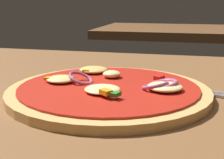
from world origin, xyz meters
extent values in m
cube|color=brown|center=(0.00, 0.00, 0.02)|extent=(1.45, 0.83, 0.04)
cylinder|color=tan|center=(0.00, 0.02, 0.05)|extent=(0.30, 0.30, 0.01)
cylinder|color=red|center=(0.00, 0.02, 0.05)|extent=(0.26, 0.26, 0.00)
ellipsoid|color=#F4DB8E|center=(-0.01, 0.08, 0.06)|extent=(0.03, 0.03, 0.01)
ellipsoid|color=#F4DB8E|center=(0.00, -0.01, 0.06)|extent=(0.05, 0.05, 0.01)
ellipsoid|color=#EFCC72|center=(-0.08, 0.03, 0.06)|extent=(0.04, 0.04, 0.01)
ellipsoid|color=#F4DB8E|center=(0.08, 0.02, 0.06)|extent=(0.05, 0.05, 0.01)
ellipsoid|color=#E5BC60|center=(-0.05, 0.11, 0.06)|extent=(0.05, 0.05, 0.01)
torus|color=#B25984|center=(0.07, 0.02, 0.06)|extent=(0.05, 0.05, 0.02)
torus|color=#B25984|center=(0.08, 0.03, 0.06)|extent=(0.05, 0.05, 0.01)
torus|color=#B25984|center=(-0.05, 0.03, 0.06)|extent=(0.04, 0.05, 0.02)
cube|color=#2D8C28|center=(0.02, -0.04, 0.06)|extent=(0.01, 0.02, 0.01)
cube|color=orange|center=(-0.06, 0.09, 0.06)|extent=(0.01, 0.01, 0.00)
cube|color=orange|center=(0.01, -0.04, 0.06)|extent=(0.02, 0.02, 0.01)
cube|color=orange|center=(-0.10, 0.02, 0.06)|extent=(0.01, 0.01, 0.00)
cube|color=red|center=(0.07, 0.06, 0.06)|extent=(0.02, 0.02, 0.01)
cube|color=silver|center=(0.16, 0.07, 0.04)|extent=(0.04, 0.01, 0.00)
cube|color=silver|center=(0.16, 0.06, 0.04)|extent=(0.04, 0.01, 0.00)
cube|color=silver|center=(0.16, 0.06, 0.04)|extent=(0.04, 0.01, 0.00)
cube|color=silver|center=(0.15, 0.05, 0.04)|extent=(0.04, 0.01, 0.00)
cube|color=brown|center=(0.04, 1.24, 0.02)|extent=(0.77, 0.52, 0.04)
camera|label=1|loc=(0.12, -0.42, 0.18)|focal=52.30mm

